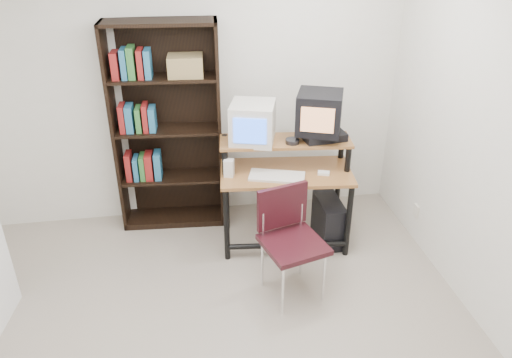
{
  "coord_description": "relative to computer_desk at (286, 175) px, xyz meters",
  "views": [
    {
      "loc": [
        -0.1,
        -2.48,
        2.74
      ],
      "look_at": [
        0.48,
        1.1,
        0.79
      ],
      "focal_mm": 35.0,
      "sensor_mm": 36.0,
      "label": 1
    }
  ],
  "objects": [
    {
      "name": "back_wall",
      "position": [
        -0.78,
        0.68,
        0.62
      ],
      "size": [
        4.0,
        0.01,
        2.6
      ],
      "primitive_type": "cube",
      "color": "silver",
      "rests_on": "floor"
    },
    {
      "name": "computer_desk",
      "position": [
        0.0,
        0.0,
        0.0
      ],
      "size": [
        1.2,
        0.69,
        0.98
      ],
      "rotation": [
        0.0,
        0.0,
        -0.11
      ],
      "color": "#956030",
      "rests_on": "floor"
    },
    {
      "name": "crt_monitor",
      "position": [
        -0.27,
        0.14,
        0.46
      ],
      "size": [
        0.45,
        0.45,
        0.35
      ],
      "rotation": [
        0.0,
        0.0,
        -0.28
      ],
      "color": "beige",
      "rests_on": "computer_desk"
    },
    {
      "name": "vcr",
      "position": [
        0.34,
        0.07,
        0.33
      ],
      "size": [
        0.39,
        0.3,
        0.08
      ],
      "primitive_type": "cube",
      "rotation": [
        0.0,
        0.0,
        0.12
      ],
      "color": "black",
      "rests_on": "computer_desk"
    },
    {
      "name": "crt_tv",
      "position": [
        0.29,
        0.08,
        0.54
      ],
      "size": [
        0.47,
        0.47,
        0.35
      ],
      "rotation": [
        0.0,
        0.0,
        -0.36
      ],
      "color": "black",
      "rests_on": "vcr"
    },
    {
      "name": "cd_spindle",
      "position": [
        0.05,
        0.01,
        0.31
      ],
      "size": [
        0.13,
        0.13,
        0.05
      ],
      "primitive_type": "cylinder",
      "rotation": [
        0.0,
        0.0,
        0.13
      ],
      "color": "#26262B",
      "rests_on": "computer_desk"
    },
    {
      "name": "keyboard",
      "position": [
        -0.1,
        -0.12,
        0.06
      ],
      "size": [
        0.51,
        0.34,
        0.03
      ],
      "primitive_type": "cube",
      "rotation": [
        0.0,
        0.0,
        -0.31
      ],
      "color": "beige",
      "rests_on": "computer_desk"
    },
    {
      "name": "mousepad",
      "position": [
        0.29,
        -0.13,
        0.04
      ],
      "size": [
        0.26,
        0.23,
        0.01
      ],
      "primitive_type": "cube",
      "rotation": [
        0.0,
        0.0,
        -0.27
      ],
      "color": "black",
      "rests_on": "computer_desk"
    },
    {
      "name": "mouse",
      "position": [
        0.31,
        -0.13,
        0.06
      ],
      "size": [
        0.11,
        0.09,
        0.03
      ],
      "primitive_type": "cube",
      "rotation": [
        0.0,
        0.0,
        -0.32
      ],
      "color": "white",
      "rests_on": "mousepad"
    },
    {
      "name": "desk_speaker",
      "position": [
        -0.5,
        -0.03,
        0.12
      ],
      "size": [
        0.1,
        0.1,
        0.17
      ],
      "primitive_type": "cube",
      "rotation": [
        0.0,
        0.0,
        -0.31
      ],
      "color": "beige",
      "rests_on": "computer_desk"
    },
    {
      "name": "pc_tower",
      "position": [
        0.4,
        -0.06,
        -0.47
      ],
      "size": [
        0.2,
        0.45,
        0.42
      ],
      "primitive_type": "cube",
      "rotation": [
        0.0,
        0.0,
        0.01
      ],
      "color": "black",
      "rests_on": "floor"
    },
    {
      "name": "school_chair",
      "position": [
        -0.11,
        -0.67,
        -0.13
      ],
      "size": [
        0.55,
        0.55,
        0.89
      ],
      "rotation": [
        0.0,
        0.0,
        0.27
      ],
      "color": "black",
      "rests_on": "floor"
    },
    {
      "name": "bookshelf",
      "position": [
        -1.01,
        0.54,
        0.31
      ],
      "size": [
        1.0,
        0.39,
        1.95
      ],
      "rotation": [
        0.0,
        0.0,
        -0.07
      ],
      "color": "black",
      "rests_on": "floor"
    },
    {
      "name": "wall_outlet",
      "position": [
        1.21,
        -0.17,
        -0.38
      ],
      "size": [
        0.02,
        0.08,
        0.12
      ],
      "primitive_type": "cube",
      "color": "beige",
      "rests_on": "right_wall"
    }
  ]
}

